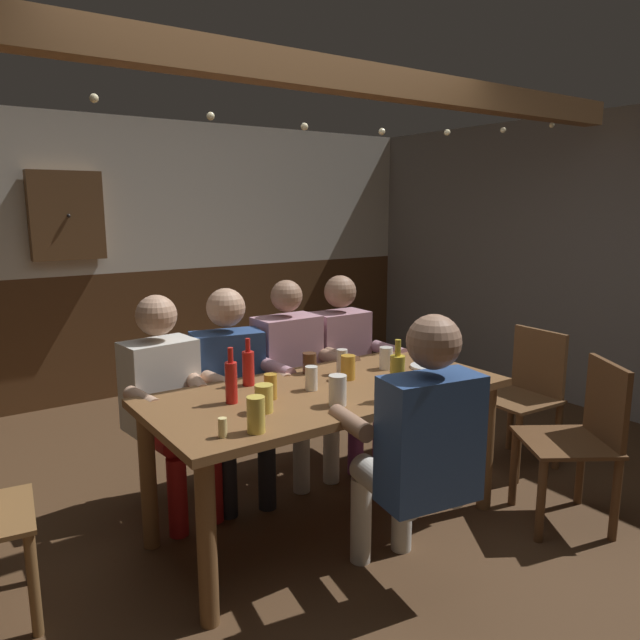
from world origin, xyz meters
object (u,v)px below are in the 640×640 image
(plate_0, at_px, (428,366))
(bottle_0, at_px, (231,381))
(bottle_3, at_px, (397,376))
(wall_dart_cabinet, at_px, (66,216))
(person_4, at_px, (420,442))
(pint_glass_2, at_px, (310,363))
(chair_empty_near_right, at_px, (525,393))
(pint_glass_4, at_px, (256,415))
(table_candle, at_px, (223,428))
(pint_glass_5, at_px, (338,390))
(person_3, at_px, (346,359))
(bottle_2, at_px, (441,364))
(person_1, at_px, (231,382))
(dining_table, at_px, (328,408))
(bottle_1, at_px, (248,367))
(person_2, at_px, (293,369))
(pint_glass_8, at_px, (386,358))
(pint_glass_0, at_px, (271,386))
(person_0, at_px, (167,394))
(pint_glass_7, at_px, (342,362))
(pint_glass_6, at_px, (348,367))
(chair_empty_far_end, at_px, (581,437))
(pint_glass_3, at_px, (264,398))
(pint_glass_1, at_px, (311,378))

(plate_0, distance_m, bottle_0, 1.20)
(bottle_3, height_order, wall_dart_cabinet, wall_dart_cabinet)
(person_4, distance_m, pint_glass_2, 0.95)
(chair_empty_near_right, distance_m, bottle_3, 1.43)
(person_4, height_order, pint_glass_4, person_4)
(bottle_0, bearing_deg, table_candle, -121.37)
(pint_glass_5, bearing_deg, pint_glass_4, -170.35)
(person_3, distance_m, pint_glass_4, 1.55)
(person_4, distance_m, bottle_0, 0.90)
(pint_glass_4, relative_size, pint_glass_5, 1.06)
(bottle_2, bearing_deg, person_1, 131.28)
(dining_table, distance_m, bottle_1, 0.46)
(chair_empty_near_right, xyz_separation_m, pint_glass_5, (-1.63, -0.16, 0.35))
(person_2, xyz_separation_m, pint_glass_8, (0.28, -0.55, 0.15))
(bottle_0, bearing_deg, person_1, 63.89)
(bottle_1, xyz_separation_m, pint_glass_2, (0.38, 0.01, -0.04))
(table_candle, bearing_deg, wall_dart_cabinet, 87.62)
(person_3, bearing_deg, table_candle, 36.28)
(pint_glass_0, bearing_deg, dining_table, -3.26)
(bottle_1, relative_size, bottle_3, 0.84)
(person_0, xyz_separation_m, pint_glass_7, (0.82, -0.48, 0.16))
(table_candle, height_order, pint_glass_6, pint_glass_6)
(chair_empty_far_end, height_order, bottle_2, bottle_2)
(person_3, distance_m, pint_glass_3, 1.32)
(pint_glass_6, bearing_deg, pint_glass_3, -162.90)
(pint_glass_0, bearing_deg, bottle_2, -16.28)
(person_0, distance_m, pint_glass_6, 0.99)
(chair_empty_far_end, height_order, bottle_1, bottle_1)
(plate_0, bearing_deg, chair_empty_near_right, -4.47)
(table_candle, xyz_separation_m, bottle_3, (0.89, -0.05, 0.08))
(person_2, relative_size, pint_glass_3, 9.68)
(pint_glass_5, xyz_separation_m, pint_glass_7, (0.33, 0.40, -0.00))
(bottle_0, distance_m, bottle_2, 1.11)
(plate_0, bearing_deg, bottle_0, 175.97)
(pint_glass_2, xyz_separation_m, pint_glass_5, (-0.19, -0.52, 0.01))
(pint_glass_1, bearing_deg, chair_empty_near_right, -3.65)
(chair_empty_near_right, distance_m, plate_0, 0.87)
(bottle_0, bearing_deg, chair_empty_near_right, -4.21)
(pint_glass_0, xyz_separation_m, wall_dart_cabinet, (-0.27, 2.74, 0.77))
(pint_glass_0, distance_m, pint_glass_7, 0.56)
(pint_glass_3, distance_m, pint_glass_8, 0.95)
(bottle_3, height_order, pint_glass_6, bottle_3)
(table_candle, distance_m, pint_glass_5, 0.61)
(bottle_1, bearing_deg, person_2, 36.99)
(pint_glass_6, height_order, pint_glass_8, pint_glass_6)
(pint_glass_8, bearing_deg, person_0, 153.49)
(bottle_1, relative_size, pint_glass_0, 2.02)
(table_candle, bearing_deg, person_0, 83.01)
(plate_0, xyz_separation_m, bottle_1, (-1.00, 0.29, 0.09))
(plate_0, height_order, pint_glass_5, pint_glass_5)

